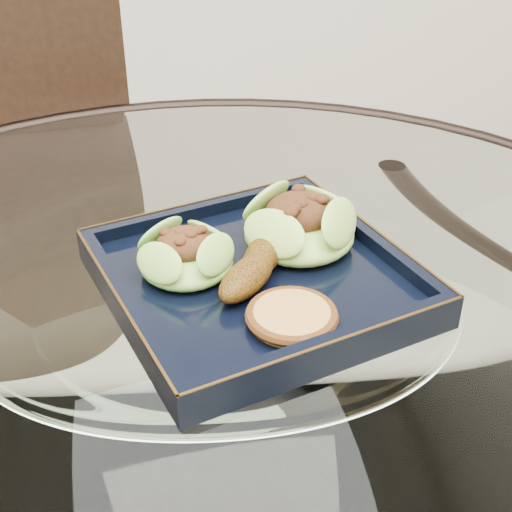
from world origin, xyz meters
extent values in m
cylinder|color=white|center=(0.00, 0.00, 0.76)|extent=(1.10, 1.10, 0.01)
torus|color=black|center=(0.00, 0.00, 0.76)|extent=(1.13, 1.13, 0.02)
cylinder|color=black|center=(0.28, 0.28, 0.38)|extent=(0.04, 0.04, 0.75)
cylinder|color=black|center=(-0.28, 0.28, 0.38)|extent=(0.04, 0.04, 0.75)
cube|color=black|center=(-0.24, 0.42, 0.49)|extent=(0.46, 0.46, 0.04)
cylinder|color=black|center=(-0.04, 0.24, 0.23)|extent=(0.03, 0.03, 0.47)
cylinder|color=black|center=(-0.06, 0.62, 0.23)|extent=(0.03, 0.03, 0.47)
cube|color=black|center=(0.05, 0.03, 0.77)|extent=(0.33, 0.33, 0.02)
ellipsoid|color=#579E2E|center=(-0.02, 0.05, 0.80)|extent=(0.11, 0.11, 0.03)
ellipsoid|color=#5B982C|center=(0.10, 0.08, 0.80)|extent=(0.14, 0.14, 0.04)
ellipsoid|color=#653D0A|center=(0.06, 0.05, 0.80)|extent=(0.12, 0.15, 0.03)
cylinder|color=#C98C43|center=(0.06, -0.05, 0.79)|extent=(0.09, 0.09, 0.01)
camera|label=1|loc=(-0.07, -0.51, 1.16)|focal=50.00mm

